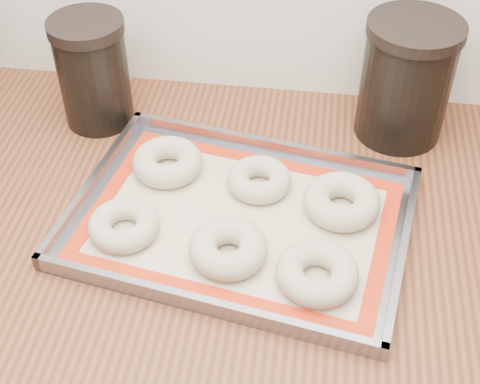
# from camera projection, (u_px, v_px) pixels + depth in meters

# --- Properties ---
(cabinet) EXTENTS (3.00, 0.65, 0.86)m
(cabinet) POSITION_uv_depth(u_px,v_px,m) (188.00, 384.00, 1.28)
(cabinet) COLOR #5F685C
(cabinet) RESTS_ON floor
(countertop) EXTENTS (3.06, 0.68, 0.04)m
(countertop) POSITION_uv_depth(u_px,v_px,m) (172.00, 220.00, 0.97)
(countertop) COLOR brown
(countertop) RESTS_ON cabinet
(baking_tray) EXTENTS (0.51, 0.40, 0.03)m
(baking_tray) POSITION_uv_depth(u_px,v_px,m) (240.00, 220.00, 0.94)
(baking_tray) COLOR gray
(baking_tray) RESTS_ON countertop
(baking_mat) EXTENTS (0.46, 0.36, 0.00)m
(baking_mat) POSITION_uv_depth(u_px,v_px,m) (240.00, 221.00, 0.94)
(baking_mat) COLOR #C6B793
(baking_mat) RESTS_ON baking_tray
(bagel_front_left) EXTENTS (0.13, 0.13, 0.03)m
(bagel_front_left) POSITION_uv_depth(u_px,v_px,m) (124.00, 225.00, 0.91)
(bagel_front_left) COLOR #BBAF91
(bagel_front_left) RESTS_ON baking_mat
(bagel_front_mid) EXTENTS (0.13, 0.13, 0.04)m
(bagel_front_mid) POSITION_uv_depth(u_px,v_px,m) (228.00, 248.00, 0.87)
(bagel_front_mid) COLOR #BBAF91
(bagel_front_mid) RESTS_ON baking_mat
(bagel_front_right) EXTENTS (0.12, 0.12, 0.04)m
(bagel_front_right) POSITION_uv_depth(u_px,v_px,m) (317.00, 273.00, 0.84)
(bagel_front_right) COLOR #BBAF91
(bagel_front_right) RESTS_ON baking_mat
(bagel_back_left) EXTENTS (0.11, 0.11, 0.04)m
(bagel_back_left) POSITION_uv_depth(u_px,v_px,m) (167.00, 162.00, 1.00)
(bagel_back_left) COLOR #BBAF91
(bagel_back_left) RESTS_ON baking_mat
(bagel_back_mid) EXTENTS (0.10, 0.10, 0.03)m
(bagel_back_mid) POSITION_uv_depth(u_px,v_px,m) (259.00, 180.00, 0.98)
(bagel_back_mid) COLOR #BBAF91
(bagel_back_mid) RESTS_ON baking_mat
(bagel_back_right) EXTENTS (0.11, 0.11, 0.04)m
(bagel_back_right) POSITION_uv_depth(u_px,v_px,m) (342.00, 201.00, 0.94)
(bagel_back_right) COLOR #BBAF91
(bagel_back_right) RESTS_ON baking_mat
(canister_mid) EXTENTS (0.12, 0.12, 0.18)m
(canister_mid) POSITION_uv_depth(u_px,v_px,m) (93.00, 72.00, 1.06)
(canister_mid) COLOR black
(canister_mid) RESTS_ON countertop
(canister_right) EXTENTS (0.15, 0.15, 0.20)m
(canister_right) POSITION_uv_depth(u_px,v_px,m) (406.00, 80.00, 1.03)
(canister_right) COLOR black
(canister_right) RESTS_ON countertop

